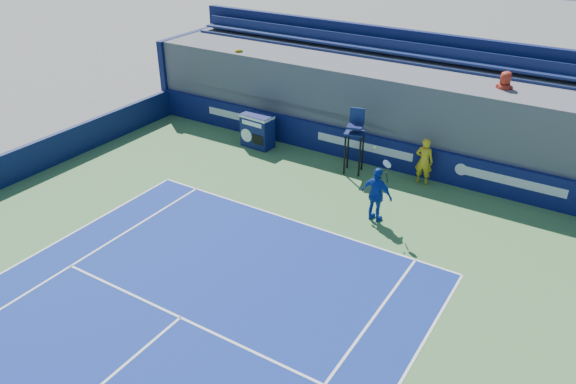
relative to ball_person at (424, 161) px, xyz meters
The scene contains 6 objects.
ball_person is the anchor object (origin of this frame).
back_hoarding 2.62m from the ball_person, 168.96° to the left, with size 20.40×0.21×1.20m.
match_clock 6.97m from the ball_person, behind, with size 1.37×0.82×1.40m.
umpire_chair 2.66m from the ball_person, 169.12° to the right, with size 0.85×0.85×2.48m.
tennis_player 3.30m from the ball_person, 96.54° to the right, with size 1.13×0.58×2.57m.
stadium_seating 3.73m from the ball_person, 135.10° to the left, with size 21.00×4.05×4.40m.
Camera 1 is at (8.04, -1.36, 9.51)m, focal length 35.00 mm.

